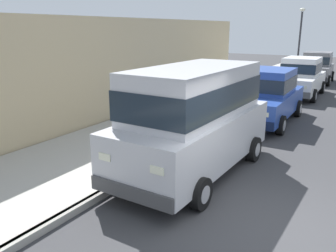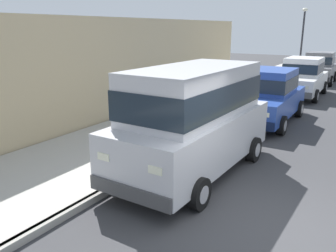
# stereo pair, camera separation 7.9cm
# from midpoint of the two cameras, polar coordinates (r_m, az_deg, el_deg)

# --- Properties ---
(ground_plane) EXTENTS (80.00, 80.00, 0.00)m
(ground_plane) POSITION_cam_midpoint_polar(r_m,az_deg,el_deg) (6.57, 15.44, -15.54)
(ground_plane) COLOR #38383A
(curb) EXTENTS (0.16, 64.00, 0.14)m
(curb) POSITION_cam_midpoint_polar(r_m,az_deg,el_deg) (7.85, -7.77, -9.08)
(curb) COLOR gray
(curb) RESTS_ON ground
(sidewalk) EXTENTS (3.60, 64.00, 0.14)m
(sidewalk) POSITION_cam_midpoint_polar(r_m,az_deg,el_deg) (9.02, -16.76, -6.26)
(sidewalk) COLOR #A8A59E
(sidewalk) RESTS_ON ground
(car_silver_van) EXTENTS (2.21, 4.94, 2.52)m
(car_silver_van) POSITION_cam_midpoint_polar(r_m,az_deg,el_deg) (8.05, 4.09, 1.68)
(car_silver_van) COLOR #BCBCC1
(car_silver_van) RESTS_ON ground
(car_blue_sedan) EXTENTS (2.09, 4.63, 1.92)m
(car_blue_sedan) POSITION_cam_midpoint_polar(r_m,az_deg,el_deg) (13.22, 15.64, 4.89)
(car_blue_sedan) COLOR #28479E
(car_blue_sedan) RESTS_ON ground
(car_white_sedan) EXTENTS (2.08, 4.62, 1.92)m
(car_white_sedan) POSITION_cam_midpoint_polar(r_m,az_deg,el_deg) (18.86, 20.73, 7.57)
(car_white_sedan) COLOR white
(car_white_sedan) RESTS_ON ground
(car_grey_hatchback) EXTENTS (2.06, 3.86, 1.88)m
(car_grey_hatchback) POSITION_cam_midpoint_polar(r_m,az_deg,el_deg) (24.02, 23.02, 8.89)
(car_grey_hatchback) COLOR slate
(car_grey_hatchback) RESTS_ON ground
(dog_tan) EXTENTS (0.35, 0.73, 0.49)m
(dog_tan) POSITION_cam_midpoint_polar(r_m,az_deg,el_deg) (10.91, -4.78, 0.20)
(dog_tan) COLOR tan
(dog_tan) RESTS_ON sidewalk
(fire_hydrant) EXTENTS (0.34, 0.24, 0.72)m
(fire_hydrant) POSITION_cam_midpoint_polar(r_m,az_deg,el_deg) (12.49, 6.79, 2.37)
(fire_hydrant) COLOR gold
(fire_hydrant) RESTS_ON sidewalk
(street_lamp) EXTENTS (0.36, 0.36, 4.42)m
(street_lamp) POSITION_cam_midpoint_polar(r_m,az_deg,el_deg) (25.11, 20.69, 13.81)
(street_lamp) COLOR #2D2D33
(street_lamp) RESTS_ON sidewalk
(building_facade) EXTENTS (0.50, 20.00, 3.71)m
(building_facade) POSITION_cam_midpoint_polar(r_m,az_deg,el_deg) (13.61, -7.45, 9.34)
(building_facade) COLOR tan
(building_facade) RESTS_ON ground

